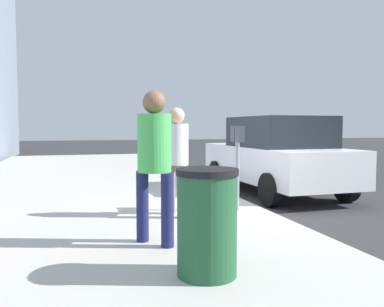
# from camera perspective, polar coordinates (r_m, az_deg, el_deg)

# --- Properties ---
(ground_plane) EXTENTS (80.00, 80.00, 0.00)m
(ground_plane) POSITION_cam_1_polar(r_m,az_deg,el_deg) (7.56, 8.50, -8.07)
(ground_plane) COLOR #2B2B2D
(ground_plane) RESTS_ON ground
(sidewalk_slab) EXTENTS (28.00, 6.00, 0.15)m
(sidewalk_slab) POSITION_cam_1_polar(r_m,az_deg,el_deg) (6.90, -15.14, -8.68)
(sidewalk_slab) COLOR #A8A59E
(sidewalk_slab) RESTS_ON ground_plane
(parking_meter) EXTENTS (0.36, 0.12, 1.41)m
(parking_meter) POSITION_cam_1_polar(r_m,az_deg,el_deg) (6.76, 6.39, 0.53)
(parking_meter) COLOR gray
(parking_meter) RESTS_ON sidewalk_slab
(pedestrian_at_meter) EXTENTS (0.50, 0.37, 1.69)m
(pedestrian_at_meter) POSITION_cam_1_polar(r_m,az_deg,el_deg) (6.34, -2.17, 0.06)
(pedestrian_at_meter) COLOR #726656
(pedestrian_at_meter) RESTS_ON sidewalk_slab
(pedestrian_bystander) EXTENTS (0.46, 0.40, 1.82)m
(pedestrian_bystander) POSITION_cam_1_polar(r_m,az_deg,el_deg) (4.80, -5.30, -0.03)
(pedestrian_bystander) COLOR #191E4C
(pedestrian_bystander) RESTS_ON sidewalk_slab
(parked_sedan_near) EXTENTS (4.45, 2.07, 1.77)m
(parked_sedan_near) POSITION_cam_1_polar(r_m,az_deg,el_deg) (9.57, 11.66, -0.19)
(parked_sedan_near) COLOR silver
(parked_sedan_near) RESTS_ON ground_plane
(trash_bin) EXTENTS (0.59, 0.59, 1.01)m
(trash_bin) POSITION_cam_1_polar(r_m,az_deg,el_deg) (3.86, 2.12, -9.57)
(trash_bin) COLOR #1E4C2D
(trash_bin) RESTS_ON sidewalk_slab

